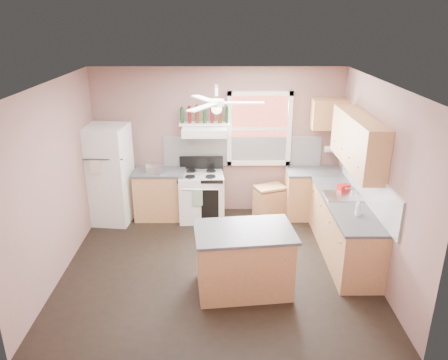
{
  "coord_description": "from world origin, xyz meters",
  "views": [
    {
      "loc": [
        0.06,
        -5.71,
        3.54
      ],
      "look_at": [
        0.1,
        0.3,
        1.25
      ],
      "focal_mm": 35.0,
      "sensor_mm": 36.0,
      "label": 1
    }
  ],
  "objects_px": {
    "toaster": "(155,168)",
    "cart": "(269,203)",
    "stove": "(201,196)",
    "refrigerator": "(108,174)",
    "island": "(244,261)"
  },
  "relations": [
    {
      "from": "cart",
      "to": "island",
      "type": "distance_m",
      "value": 2.39
    },
    {
      "from": "refrigerator",
      "to": "cart",
      "type": "relative_size",
      "value": 3.33
    },
    {
      "from": "stove",
      "to": "cart",
      "type": "height_order",
      "value": "stove"
    },
    {
      "from": "refrigerator",
      "to": "island",
      "type": "relative_size",
      "value": 1.43
    },
    {
      "from": "toaster",
      "to": "island",
      "type": "bearing_deg",
      "value": -34.67
    },
    {
      "from": "cart",
      "to": "island",
      "type": "xyz_separation_m",
      "value": [
        -0.59,
        -2.31,
        0.17
      ]
    },
    {
      "from": "refrigerator",
      "to": "island",
      "type": "distance_m",
      "value": 3.22
    },
    {
      "from": "cart",
      "to": "refrigerator",
      "type": "bearing_deg",
      "value": 160.96
    },
    {
      "from": "refrigerator",
      "to": "stove",
      "type": "relative_size",
      "value": 2.04
    },
    {
      "from": "cart",
      "to": "toaster",
      "type": "bearing_deg",
      "value": 161.68
    },
    {
      "from": "toaster",
      "to": "stove",
      "type": "bearing_deg",
      "value": 24.99
    },
    {
      "from": "island",
      "to": "refrigerator",
      "type": "bearing_deg",
      "value": 130.06
    },
    {
      "from": "toaster",
      "to": "cart",
      "type": "relative_size",
      "value": 0.53
    },
    {
      "from": "island",
      "to": "cart",
      "type": "bearing_deg",
      "value": 69.22
    },
    {
      "from": "refrigerator",
      "to": "cart",
      "type": "bearing_deg",
      "value": 8.73
    }
  ]
}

